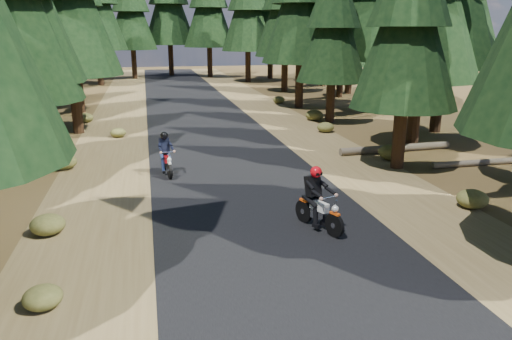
{
  "coord_description": "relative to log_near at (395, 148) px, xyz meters",
  "views": [
    {
      "loc": [
        -2.96,
        -11.95,
        4.98
      ],
      "look_at": [
        0.0,
        1.5,
        1.1
      ],
      "focal_mm": 35.0,
      "sensor_mm": 36.0,
      "label": 1
    }
  ],
  "objects": [
    {
      "name": "log_far",
      "position": [
        1.88,
        -2.71,
        -0.04
      ],
      "size": [
        3.58,
        0.28,
        0.24
      ],
      "primitive_type": "cylinder",
      "rotation": [
        0.0,
        1.57,
        0.01
      ],
      "color": "#4C4233",
      "rests_on": "ground"
    },
    {
      "name": "understory_shrubs",
      "position": [
        -5.64,
        0.48,
        0.11
      ],
      "size": [
        13.69,
        31.58,
        0.6
      ],
      "color": "#474C1E",
      "rests_on": "ground"
    },
    {
      "name": "shoulder_r",
      "position": [
        -2.6,
        -1.79,
        -0.16
      ],
      "size": [
        3.2,
        100.0,
        0.01
      ],
      "primitive_type": "cube",
      "color": "brown",
      "rests_on": "ground"
    },
    {
      "name": "road",
      "position": [
        -7.2,
        -1.79,
        -0.15
      ],
      "size": [
        6.0,
        100.0,
        0.01
      ],
      "primitive_type": "cube",
      "color": "black",
      "rests_on": "ground"
    },
    {
      "name": "rider_follow",
      "position": [
        -9.6,
        -1.43,
        0.35
      ],
      "size": [
        0.77,
        1.77,
        1.52
      ],
      "rotation": [
        0.0,
        0.0,
        3.29
      ],
      "color": "maroon",
      "rests_on": "road"
    },
    {
      "name": "shoulder_l",
      "position": [
        -11.8,
        -1.79,
        -0.16
      ],
      "size": [
        3.2,
        100.0,
        0.01
      ],
      "primitive_type": "cube",
      "color": "brown",
      "rests_on": "ground"
    },
    {
      "name": "ground",
      "position": [
        -7.2,
        -6.79,
        -0.16
      ],
      "size": [
        120.0,
        120.0,
        0.0
      ],
      "primitive_type": "plane",
      "color": "#48341A",
      "rests_on": "ground"
    },
    {
      "name": "log_near",
      "position": [
        0.0,
        0.0,
        0.0
      ],
      "size": [
        5.08,
        0.63,
        0.32
      ],
      "primitive_type": "cylinder",
      "rotation": [
        0.0,
        1.57,
        0.06
      ],
      "color": "#4C4233",
      "rests_on": "ground"
    },
    {
      "name": "rider_lead",
      "position": [
        -6.0,
        -7.37,
        0.39
      ],
      "size": [
        1.18,
        1.92,
        1.65
      ],
      "rotation": [
        0.0,
        0.0,
        3.51
      ],
      "color": "white",
      "rests_on": "road"
    }
  ]
}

